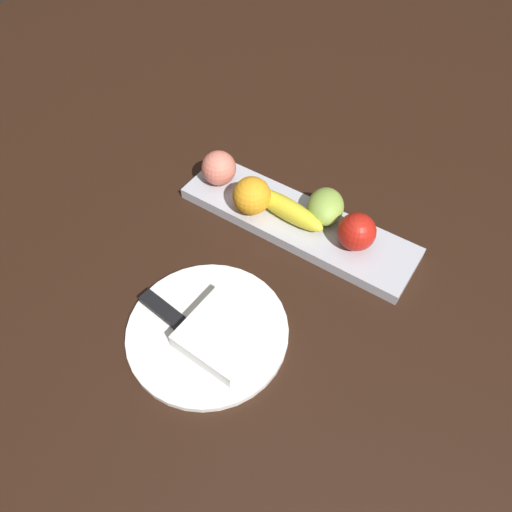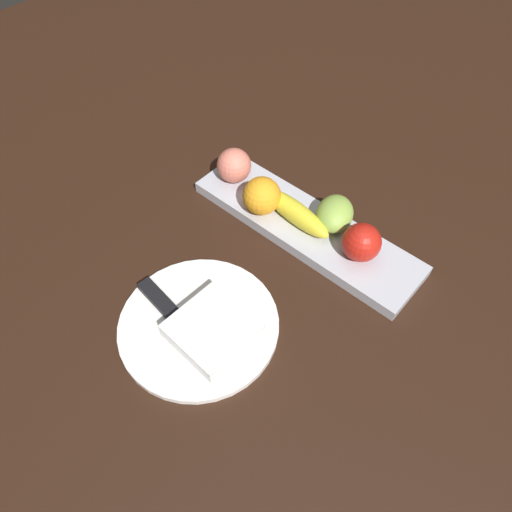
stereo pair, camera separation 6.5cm
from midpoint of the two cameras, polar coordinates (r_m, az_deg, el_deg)
ground_plane at (r=0.91m, az=0.20°, el=4.87°), size 2.40×2.40×0.00m
fruit_tray at (r=0.89m, az=2.88°, el=4.10°), size 0.46×0.12×0.02m
apple at (r=0.82m, az=9.78°, el=2.63°), size 0.07×0.07×0.07m
banana at (r=0.87m, az=1.61°, el=5.61°), size 0.16×0.06×0.04m
orange_near_apple at (r=0.87m, az=-2.67°, el=7.19°), size 0.07×0.07×0.07m
peach at (r=0.93m, az=-6.40°, el=10.58°), size 0.07×0.07×0.07m
grape_bunch at (r=0.87m, az=6.31°, el=5.89°), size 0.09×0.10×0.05m
dinner_plate at (r=0.76m, az=-8.34°, el=-9.12°), size 0.26×0.26×0.01m
folded_napkin at (r=0.73m, az=-6.55°, el=-9.59°), size 0.12×0.12×0.03m
knife at (r=0.78m, az=-12.76°, el=-7.20°), size 0.18×0.04×0.01m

